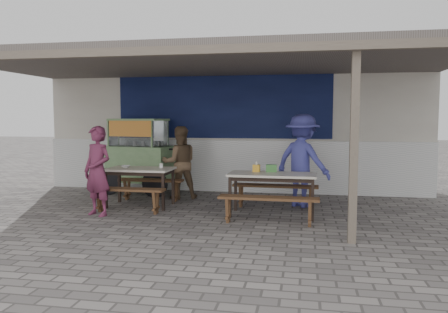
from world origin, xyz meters
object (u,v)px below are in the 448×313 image
table_right (272,178)px  condiment_bowl (126,166)px  bench_left_wall (151,185)px  bench_right_wall (275,190)px  patron_wall_side (180,163)px  patron_street_side (98,171)px  bench_left_street (128,195)px  bench_right_street (268,203)px  vendor_cart (140,153)px  table_left (140,172)px  tissue_box (256,168)px  patron_right_table (302,161)px  donation_box (271,168)px  condiment_jar (161,165)px

table_right → condiment_bowl: 2.93m
bench_left_wall → bench_right_wall: bearing=-6.8°
patron_wall_side → condiment_bowl: 1.22m
patron_street_side → bench_left_street: bearing=52.8°
bench_right_street → vendor_cart: (-3.11, 2.42, 0.58)m
bench_left_wall → vendor_cart: size_ratio=0.62×
table_left → condiment_bowl: condiment_bowl is taller
table_right → tissue_box: size_ratio=12.17×
bench_right_wall → patron_right_table: size_ratio=0.90×
table_left → patron_street_side: bearing=-116.4°
donation_box → patron_wall_side: bearing=152.1°
vendor_cart → patron_right_table: (3.63, -0.85, -0.03)m
bench_right_wall → vendor_cart: bearing=161.6°
bench_right_wall → vendor_cart: vendor_cart is taller
vendor_cart → bench_right_street: bearing=-26.3°
table_left → patron_wall_side: 1.08m
bench_left_wall → vendor_cart: 1.13m
bench_left_street → tissue_box: (2.28, 0.45, 0.48)m
bench_left_wall → condiment_bowl: 0.77m
table_left → bench_left_wall: bearing=90.0°
bench_right_wall → vendor_cart: (-3.13, 1.11, 0.58)m
bench_left_wall → patron_right_table: 3.15m
bench_left_wall → patron_right_table: (3.09, -0.05, 0.56)m
bench_left_street → condiment_jar: condiment_jar is taller
patron_wall_side → donation_box: size_ratio=7.99×
table_left → patron_wall_side: patron_wall_side is taller
table_right → vendor_cart: size_ratio=0.70×
table_right → patron_right_table: (0.51, 0.92, 0.22)m
table_right → bench_right_wall: 0.73m
vendor_cart → patron_right_table: 3.73m
table_right → donation_box: size_ratio=7.91×
table_left → bench_right_wall: bearing=6.6°
bench_right_street → condiment_jar: condiment_jar is taller
condiment_jar → patron_right_table: bearing=8.1°
bench_right_street → tissue_box: 1.02m
vendor_cart → condiment_bowl: (0.23, -1.35, -0.15)m
vendor_cart → donation_box: size_ratio=11.36×
bench_left_wall → donation_box: (2.55, -0.74, 0.48)m
donation_box → condiment_jar: donation_box is taller
bench_left_wall → patron_street_side: (-0.44, -1.49, 0.46)m
bench_left_wall → patron_right_table: patron_right_table is taller
patron_wall_side → tissue_box: bearing=125.2°
table_right → condiment_bowl: condiment_bowl is taller
patron_street_side → patron_wall_side: (0.97, 1.82, -0.02)m
bench_left_wall → condiment_jar: 0.73m
bench_left_street → vendor_cart: size_ratio=0.62×
bench_right_street → bench_left_street: bearing=172.0°
bench_left_street → patron_right_table: patron_right_table is taller
vendor_cart → patron_wall_side: 1.18m
table_left → condiment_bowl: size_ratio=7.40×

